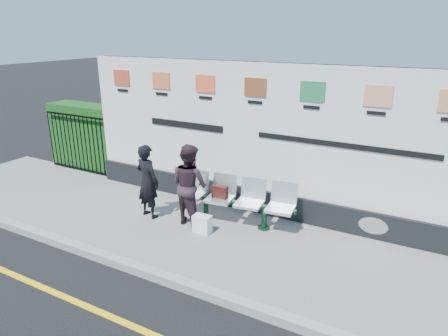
# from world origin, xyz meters

# --- Properties ---
(ground) EXTENTS (80.00, 80.00, 0.00)m
(ground) POSITION_xyz_m (0.00, 0.00, 0.00)
(ground) COLOR black
(pavement) EXTENTS (14.00, 3.00, 0.12)m
(pavement) POSITION_xyz_m (0.00, 2.50, 0.06)
(pavement) COLOR slate
(pavement) RESTS_ON ground
(kerb) EXTENTS (14.00, 0.18, 0.14)m
(kerb) POSITION_xyz_m (0.00, 1.00, 0.07)
(kerb) COLOR gray
(kerb) RESTS_ON ground
(yellow_line) EXTENTS (14.00, 0.10, 0.01)m
(yellow_line) POSITION_xyz_m (0.00, 0.00, 0.00)
(yellow_line) COLOR yellow
(yellow_line) RESTS_ON ground
(billboard) EXTENTS (8.00, 0.30, 3.00)m
(billboard) POSITION_xyz_m (0.50, 3.85, 1.42)
(billboard) COLOR black
(billboard) RESTS_ON pavement
(hedge) EXTENTS (2.35, 0.70, 1.70)m
(hedge) POSITION_xyz_m (-4.58, 4.30, 0.97)
(hedge) COLOR #164716
(hedge) RESTS_ON pavement
(railing) EXTENTS (2.05, 0.06, 1.54)m
(railing) POSITION_xyz_m (-4.58, 3.85, 0.89)
(railing) COLOR black
(railing) RESTS_ON pavement
(bench) EXTENTS (2.35, 0.86, 0.49)m
(bench) POSITION_xyz_m (0.43, 3.08, 0.37)
(bench) COLOR silver
(bench) RESTS_ON pavement
(woman_left) EXTENTS (0.60, 0.45, 1.50)m
(woman_left) POSITION_xyz_m (-1.23, 2.55, 0.87)
(woman_left) COLOR black
(woman_left) RESTS_ON pavement
(woman_right) EXTENTS (0.91, 0.79, 1.59)m
(woman_right) POSITION_xyz_m (-0.34, 2.70, 0.91)
(woman_right) COLOR #312027
(woman_right) RESTS_ON pavement
(handbag_brown) EXTENTS (0.31, 0.13, 0.24)m
(handbag_brown) POSITION_xyz_m (0.13, 3.05, 0.73)
(handbag_brown) COLOR black
(handbag_brown) RESTS_ON bench
(carrier_bag_white) EXTENTS (0.33, 0.20, 0.33)m
(carrier_bag_white) POSITION_xyz_m (0.07, 2.47, 0.29)
(carrier_bag_white) COLOR white
(carrier_bag_white) RESTS_ON pavement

